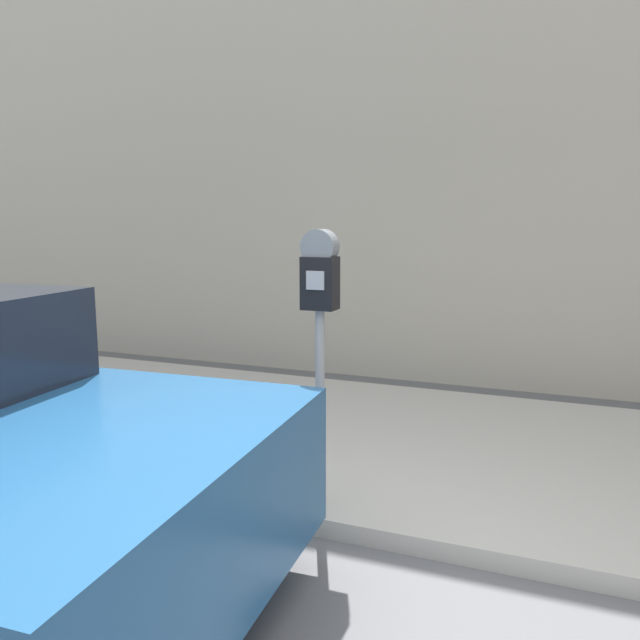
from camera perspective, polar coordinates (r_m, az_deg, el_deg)
name	(u,v)px	position (r m, az deg, el deg)	size (l,w,h in m)	color
ground_plane	(275,633)	(2.93, -4.16, -26.65)	(60.00, 60.00, 0.00)	slate
sidewalk	(402,445)	(4.75, 7.51, -11.24)	(24.00, 2.80, 0.11)	#BCB7AD
building_facade	(463,52)	(6.79, 12.95, 22.76)	(24.00, 0.30, 6.64)	beige
parking_meter	(320,302)	(3.36, 0.00, 1.69)	(0.19, 0.14, 1.55)	gray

